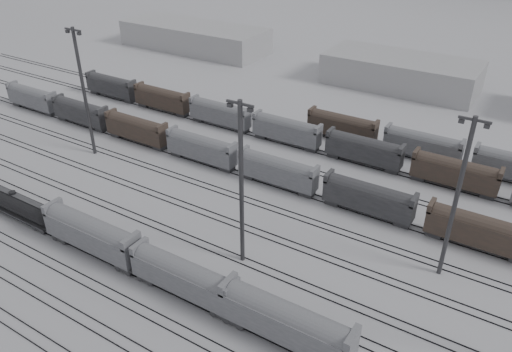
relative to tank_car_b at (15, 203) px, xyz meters
The scene contains 14 objects.
ground 23.22m from the tank_car_b, ahead, with size 900.00×900.00×0.00m, color silver.
tracks 28.46m from the tank_car_b, 35.60° to the left, with size 220.00×71.50×0.16m.
tank_car_b is the anchor object (origin of this frame).
hopper_car_a 17.96m from the tank_car_b, ahead, with size 16.74×3.33×5.99m.
hopper_car_b 34.82m from the tank_car_b, ahead, with size 15.59×3.10×5.58m.
hopper_car_c 49.81m from the tank_car_b, ahead, with size 16.71×3.32×5.98m.
light_mast_b 25.87m from the tank_car_b, 106.85° to the left, with size 4.05×0.65×25.31m.
light_mast_c 39.87m from the tank_car_b, 15.50° to the left, with size 3.93×0.63×24.55m.
light_mast_d 66.65m from the tank_car_b, 19.80° to the left, with size 3.79×0.61×23.66m.
bg_string_near 43.88m from the tank_car_b, 44.95° to the left, with size 151.00×3.00×5.60m.
bg_string_mid 62.40m from the tank_car_b, 48.87° to the left, with size 151.00×3.00×5.60m.
bg_string_far 80.33m from the tank_car_b, 43.21° to the left, with size 66.00×3.00×5.60m.
warehouse_left 101.01m from the tank_car_b, 111.46° to the left, with size 50.00×18.00×8.00m, color #A5A5A7.
warehouse_mid 99.65m from the tank_car_b, 70.63° to the left, with size 40.00×18.00×8.00m, color #A5A5A7.
Camera 1 is at (45.61, -35.72, 46.51)m, focal length 35.00 mm.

